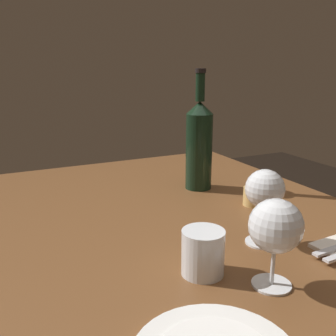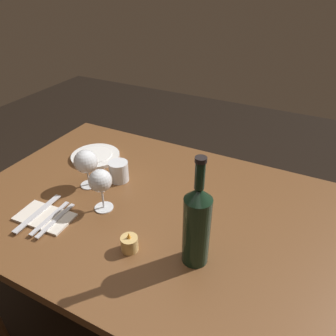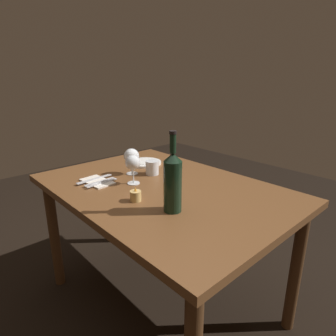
# 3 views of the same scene
# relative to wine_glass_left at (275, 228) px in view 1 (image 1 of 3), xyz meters

# --- Properties ---
(dining_table) EXTENTS (1.30, 0.90, 0.74)m
(dining_table) POSITION_rel_wine_glass_left_xyz_m (-0.27, 0.00, -0.19)
(dining_table) COLOR brown
(dining_table) RESTS_ON ground
(wine_glass_left) EXTENTS (0.09, 0.09, 0.15)m
(wine_glass_left) POSITION_rel_wine_glass_left_xyz_m (0.00, 0.00, 0.00)
(wine_glass_left) COLOR white
(wine_glass_left) RESTS_ON dining_table
(wine_glass_right) EXTENTS (0.08, 0.08, 0.16)m
(wine_glass_right) POSITION_rel_wine_glass_left_xyz_m (-0.13, 0.09, 0.01)
(wine_glass_right) COLOR white
(wine_glass_right) RESTS_ON dining_table
(wine_bottle) EXTENTS (0.08, 0.08, 0.34)m
(wine_bottle) POSITION_rel_wine_glass_left_xyz_m (-0.51, 0.15, 0.03)
(wine_bottle) COLOR black
(wine_bottle) RESTS_ON dining_table
(water_tumbler) EXTENTS (0.08, 0.08, 0.08)m
(water_tumbler) POSITION_rel_wine_glass_left_xyz_m (-0.08, -0.08, -0.07)
(water_tumbler) COLOR white
(water_tumbler) RESTS_ON dining_table
(votive_candle) EXTENTS (0.05, 0.05, 0.07)m
(votive_candle) POSITION_rel_wine_glass_left_xyz_m (-0.32, 0.21, -0.08)
(votive_candle) COLOR #DBB266
(votive_candle) RESTS_ON dining_table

